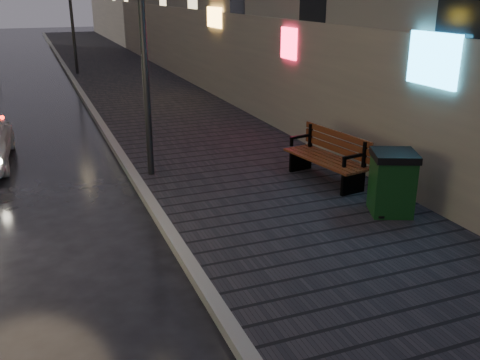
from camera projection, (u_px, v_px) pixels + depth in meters
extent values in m
cube|color=black|center=(124.00, 75.00, 25.49)|extent=(4.60, 58.00, 0.15)
cube|color=slate|center=(72.00, 78.00, 24.66)|extent=(0.20, 58.00, 0.15)
cylinder|color=black|center=(144.00, 57.00, 10.78)|extent=(0.14, 0.14, 5.00)
cylinder|color=black|center=(72.00, 19.00, 24.79)|extent=(0.14, 0.14, 5.00)
cube|color=black|center=(353.00, 183.00, 10.43)|extent=(0.57, 0.16, 0.45)
cube|color=black|center=(364.00, 161.00, 10.41)|extent=(0.08, 0.08, 0.79)
cube|color=black|center=(353.00, 156.00, 10.22)|extent=(0.48, 0.13, 0.06)
cube|color=black|center=(300.00, 160.00, 11.80)|extent=(0.57, 0.16, 0.45)
cube|color=black|center=(310.00, 141.00, 11.78)|extent=(0.08, 0.08, 0.79)
cube|color=black|center=(299.00, 137.00, 11.59)|extent=(0.48, 0.13, 0.06)
cube|color=#502611|center=(326.00, 159.00, 11.02)|extent=(1.02, 2.12, 0.05)
cube|color=#502611|center=(337.00, 142.00, 11.04)|extent=(0.37, 2.01, 0.45)
cube|color=black|center=(392.00, 186.00, 9.43)|extent=(0.91, 0.91, 1.01)
cube|color=black|center=(395.00, 155.00, 9.24)|extent=(0.98, 0.98, 0.13)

